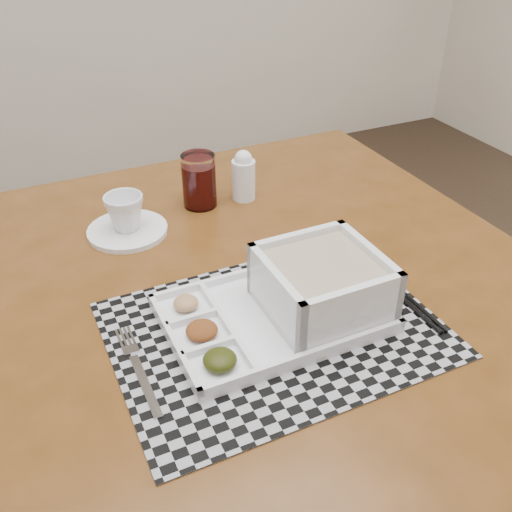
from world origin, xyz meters
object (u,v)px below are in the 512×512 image
at_px(serving_tray, 307,295).
at_px(juice_glass, 199,182).
at_px(creamer_bottle, 244,176).
at_px(cup, 125,212).
at_px(dining_table, 242,319).

bearing_deg(serving_tray, juice_glass, 93.00).
bearing_deg(creamer_bottle, cup, -172.22).
height_order(serving_tray, juice_glass, juice_glass).
xyz_separation_m(serving_tray, juice_glass, (-0.02, 0.40, 0.01)).
relative_size(juice_glass, creamer_bottle, 1.02).
bearing_deg(cup, dining_table, -75.91).
distance_m(dining_table, creamer_bottle, 0.32).
bearing_deg(cup, serving_tray, -77.65).
bearing_deg(juice_glass, dining_table, -96.64).
relative_size(serving_tray, juice_glass, 2.94).
height_order(dining_table, juice_glass, juice_glass).
height_order(dining_table, serving_tray, serving_tray).
xyz_separation_m(cup, juice_glass, (0.16, 0.05, 0.01)).
bearing_deg(creamer_bottle, juice_glass, 173.25).
bearing_deg(dining_table, juice_glass, 83.36).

